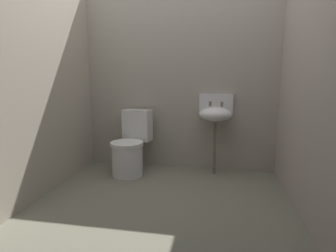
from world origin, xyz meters
TOP-DOWN VIEW (x-y plane):
  - ground_plane at (0.00, 0.00)m, footprint 2.86×2.51m
  - wall_back at (0.00, 1.11)m, footprint 2.86×0.10m
  - wall_left at (-1.28, 0.10)m, footprint 0.10×2.31m
  - wall_right at (1.28, 0.10)m, footprint 0.10×2.31m
  - toilet_near_wall at (-0.56, 0.71)m, footprint 0.47×0.64m
  - sink at (0.47, 0.89)m, footprint 0.42×0.35m

SIDE VIEW (x-z plane):
  - ground_plane at x=0.00m, z-range -0.08..0.00m
  - toilet_near_wall at x=-0.56m, z-range -0.07..0.71m
  - sink at x=0.47m, z-range 0.26..1.25m
  - wall_back at x=0.00m, z-range 0.00..2.36m
  - wall_left at x=-1.28m, z-range 0.00..2.36m
  - wall_right at x=1.28m, z-range 0.00..2.36m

